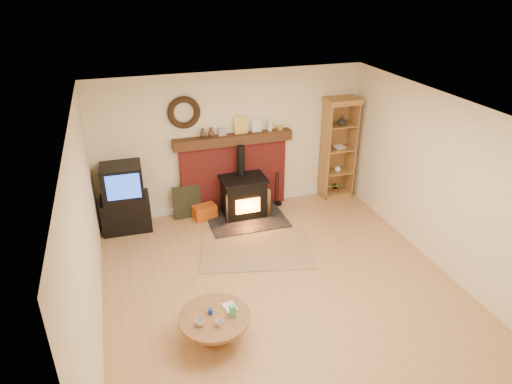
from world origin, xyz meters
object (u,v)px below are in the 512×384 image
object	(u,v)px
tv_unit	(125,199)
wood_stove	(244,198)
curio_cabinet	(337,149)
coffee_table	(215,320)

from	to	relation	value
tv_unit	wood_stove	bearing A→B (deg)	-5.24
tv_unit	curio_cabinet	size ratio (longest dim) A/B	0.60
tv_unit	coffee_table	size ratio (longest dim) A/B	1.36
tv_unit	coffee_table	world-z (taller)	tv_unit
tv_unit	curio_cabinet	world-z (taller)	curio_cabinet
wood_stove	tv_unit	distance (m)	2.12
curio_cabinet	coffee_table	world-z (taller)	curio_cabinet
wood_stove	coffee_table	size ratio (longest dim) A/B	1.58
coffee_table	curio_cabinet	bearing A→B (deg)	45.07
wood_stove	curio_cabinet	xyz separation A→B (m)	(1.99, 0.28, 0.64)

